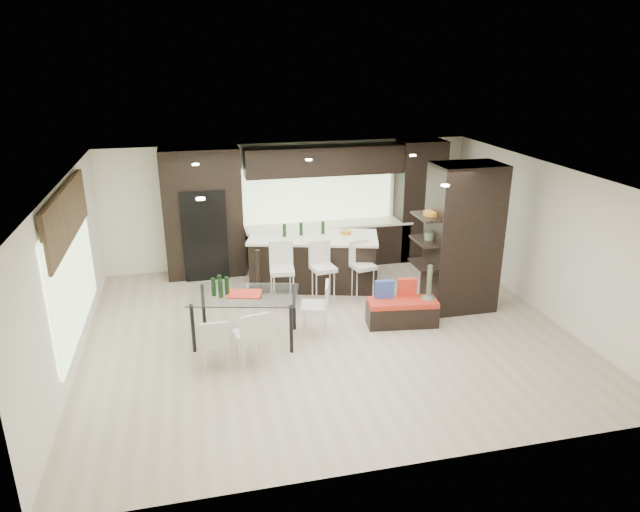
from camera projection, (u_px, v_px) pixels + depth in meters
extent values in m
plane|color=#C0AD93|center=(328.00, 330.00, 9.79)|extent=(8.00, 8.00, 0.00)
cube|color=white|center=(290.00, 204.00, 12.54)|extent=(8.00, 0.02, 2.70)
cube|color=white|center=(68.00, 277.00, 8.48)|extent=(0.02, 7.00, 2.70)
cube|color=white|center=(545.00, 239.00, 10.19)|extent=(0.02, 7.00, 2.70)
cube|color=white|center=(329.00, 175.00, 8.88)|extent=(8.00, 7.00, 0.02)
cube|color=#B2D199|center=(73.00, 272.00, 8.67)|extent=(0.04, 3.20, 1.90)
cube|color=#B2D199|center=(317.00, 194.00, 12.57)|extent=(3.40, 0.04, 1.20)
cube|color=brown|center=(66.00, 215.00, 8.38)|extent=(0.08, 3.00, 0.80)
cube|color=white|center=(325.00, 173.00, 9.12)|extent=(4.00, 3.00, 0.02)
cube|color=black|center=(316.00, 207.00, 12.35)|extent=(6.80, 0.68, 2.70)
cube|color=black|center=(204.00, 232.00, 11.93)|extent=(0.90, 0.68, 1.90)
cube|color=black|center=(463.00, 238.00, 10.26)|extent=(1.20, 0.80, 2.70)
cube|color=black|center=(313.00, 261.00, 11.51)|extent=(2.76, 1.75, 1.06)
cube|color=beige|center=(282.00, 282.00, 10.56)|extent=(0.48, 0.48, 1.00)
cube|color=beige|center=(323.00, 279.00, 10.74)|extent=(0.48, 0.48, 0.95)
cube|color=beige|center=(363.00, 276.00, 10.92)|extent=(0.48, 0.48, 0.91)
cube|color=black|center=(402.00, 312.00, 9.93)|extent=(1.26, 0.62, 0.47)
cube|color=white|center=(246.00, 317.00, 9.34)|extent=(1.89, 1.35, 0.82)
cube|color=beige|center=(251.00, 339.00, 8.61)|extent=(0.55, 0.55, 0.85)
cube|color=beige|center=(215.00, 344.00, 8.52)|extent=(0.42, 0.42, 0.78)
cube|color=beige|center=(315.00, 310.00, 9.58)|extent=(0.56, 0.56, 0.84)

